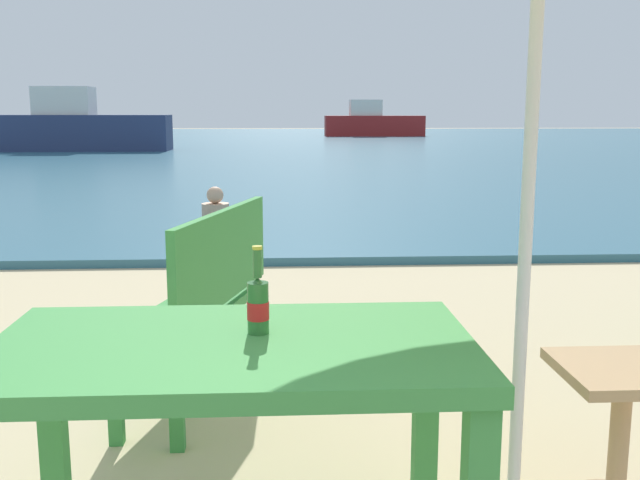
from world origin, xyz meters
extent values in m
cube|color=#2D6075|center=(0.00, 30.00, 0.04)|extent=(120.00, 50.00, 0.08)
cube|color=#3D8C42|center=(-0.79, 0.45, 0.73)|extent=(1.40, 0.80, 0.06)
cube|color=#3D8C42|center=(-1.43, 0.79, 0.35)|extent=(0.08, 0.08, 0.70)
cube|color=#3D8C42|center=(-0.15, 0.79, 0.35)|extent=(0.08, 0.08, 0.70)
cylinder|color=#2D662D|center=(-0.72, 0.52, 0.84)|extent=(0.06, 0.06, 0.16)
cone|color=#2D662D|center=(-0.72, 0.52, 0.92)|extent=(0.06, 0.06, 0.03)
cylinder|color=#2D662D|center=(-0.72, 0.52, 0.97)|extent=(0.03, 0.03, 0.09)
cylinder|color=red|center=(-0.72, 0.52, 0.83)|extent=(0.07, 0.07, 0.05)
cylinder|color=gold|center=(-0.72, 0.52, 1.02)|extent=(0.03, 0.03, 0.01)
cylinder|color=silver|center=(0.16, 0.74, 1.15)|extent=(0.04, 0.04, 2.30)
cube|color=tan|center=(0.54, 0.77, 0.52)|extent=(0.44, 0.44, 0.04)
cylinder|color=tan|center=(0.54, 0.77, 0.25)|extent=(0.07, 0.07, 0.50)
cube|color=#3D8C42|center=(-1.08, 1.89, 0.45)|extent=(0.67, 1.25, 0.05)
cube|color=#3D8C42|center=(-0.92, 1.85, 0.73)|extent=(0.36, 1.17, 0.44)
cube|color=#3D8C42|center=(-1.07, 2.46, 0.21)|extent=(0.06, 0.06, 0.42)
cube|color=#3D8C42|center=(-1.36, 1.40, 0.21)|extent=(0.06, 0.06, 0.42)
cube|color=#3D8C42|center=(-0.80, 2.38, 0.21)|extent=(0.06, 0.06, 0.42)
cube|color=#3D8C42|center=(-1.09, 1.32, 0.21)|extent=(0.06, 0.06, 0.42)
cylinder|color=tan|center=(-1.45, 7.49, 0.18)|extent=(0.34, 0.34, 0.20)
sphere|color=tan|center=(-1.45, 7.49, 0.39)|extent=(0.21, 0.21, 0.21)
cube|color=maroon|center=(4.52, 38.12, 0.63)|extent=(5.33, 1.45, 1.09)
cube|color=silver|center=(4.03, 38.12, 1.59)|extent=(1.70, 1.09, 0.85)
cube|color=navy|center=(-7.36, 23.91, 0.68)|extent=(5.90, 1.61, 1.21)
cube|color=silver|center=(-7.89, 23.91, 1.76)|extent=(1.88, 1.21, 0.94)
camera|label=1|loc=(-0.65, -1.59, 1.41)|focal=40.93mm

